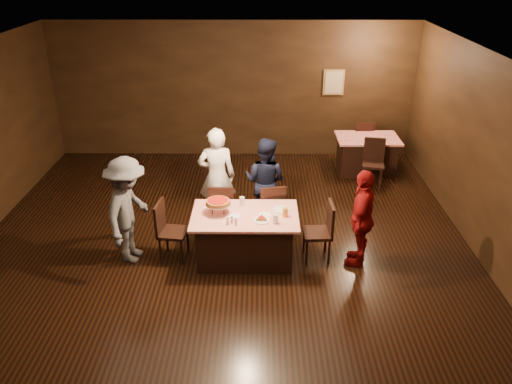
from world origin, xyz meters
TOP-DOWN VIEW (x-y plane):
  - room at (0.00, 0.01)m, footprint 10.00×10.04m
  - main_table at (0.37, 0.65)m, footprint 1.60×1.00m
  - back_table at (2.86, 4.02)m, footprint 1.30×0.90m
  - chair_far_left at (-0.03, 1.40)m, footprint 0.43×0.43m
  - chair_far_right at (0.77, 1.40)m, footprint 0.50×0.50m
  - chair_end_left at (-0.73, 0.65)m, footprint 0.47×0.47m
  - chair_end_right at (1.47, 0.65)m, footprint 0.44×0.44m
  - chair_back_near at (2.86, 3.32)m, footprint 0.49×0.49m
  - chair_back_far at (2.86, 4.62)m, footprint 0.45×0.45m
  - diner_white_jacket at (-0.14, 1.82)m, footprint 0.66×0.46m
  - diner_navy_hoodie at (0.68, 1.82)m, footprint 0.93×0.84m
  - diner_grey_knit at (-1.37, 0.64)m, footprint 0.81×1.18m
  - diner_red_shirt at (2.10, 0.55)m, footprint 0.66×0.98m
  - pizza_stand at (-0.03, 0.70)m, footprint 0.38×0.38m
  - plate_with_slice at (0.62, 0.47)m, footprint 0.25×0.25m
  - plate_empty at (0.92, 0.80)m, footprint 0.25×0.25m
  - glass_front_right at (0.82, 0.40)m, footprint 0.08×0.08m
  - glass_amber at (0.97, 0.60)m, footprint 0.08×0.08m
  - glass_back at (0.32, 0.95)m, footprint 0.08×0.08m
  - condiments at (0.19, 0.36)m, footprint 0.17×0.10m
  - napkin_center at (0.67, 0.65)m, footprint 0.19×0.19m
  - napkin_left at (0.22, 0.60)m, footprint 0.21×0.21m

SIDE VIEW (x-z plane):
  - main_table at x=0.37m, z-range 0.00..0.77m
  - back_table at x=2.86m, z-range 0.00..0.77m
  - chair_far_left at x=-0.03m, z-range 0.00..0.95m
  - chair_far_right at x=0.77m, z-range 0.00..0.95m
  - chair_end_left at x=-0.73m, z-range 0.00..0.95m
  - chair_end_right at x=1.47m, z-range 0.00..0.95m
  - chair_back_near at x=2.86m, z-range 0.00..0.95m
  - chair_back_far at x=2.86m, z-range 0.00..0.95m
  - diner_red_shirt at x=2.10m, z-range 0.00..1.54m
  - napkin_center at x=0.67m, z-range 0.77..0.78m
  - napkin_left at x=0.22m, z-range 0.77..0.78m
  - diner_navy_hoodie at x=0.68m, z-range 0.00..1.55m
  - plate_empty at x=0.92m, z-range 0.77..0.78m
  - plate_with_slice at x=0.62m, z-range 0.76..0.83m
  - condiments at x=0.19m, z-range 0.77..0.87m
  - glass_front_right at x=0.82m, z-range 0.77..0.91m
  - glass_amber at x=0.97m, z-range 0.77..0.91m
  - glass_back at x=0.32m, z-range 0.77..0.91m
  - diner_grey_knit at x=-1.37m, z-range 0.00..1.68m
  - diner_white_jacket at x=-0.14m, z-range 0.00..1.73m
  - pizza_stand at x=-0.03m, z-range 0.84..1.06m
  - room at x=0.00m, z-range 0.63..3.65m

